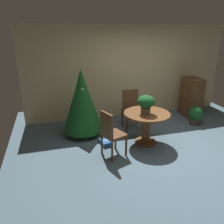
% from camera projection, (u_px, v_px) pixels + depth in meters
% --- Properties ---
extents(ground_plane, '(6.60, 6.60, 0.00)m').
position_uv_depth(ground_plane, '(161.00, 148.00, 4.96)').
color(ground_plane, slate).
extents(back_wall_panel, '(6.00, 0.10, 2.60)m').
position_uv_depth(back_wall_panel, '(129.00, 72.00, 6.49)').
color(back_wall_panel, beige).
rests_on(back_wall_panel, ground_plane).
extents(round_dining_table, '(1.02, 1.02, 0.73)m').
position_uv_depth(round_dining_table, '(146.00, 122.00, 5.00)').
color(round_dining_table, brown).
rests_on(round_dining_table, ground_plane).
extents(flower_vase, '(0.37, 0.37, 0.42)m').
position_uv_depth(flower_vase, '(146.00, 103.00, 4.80)').
color(flower_vase, '#665B51').
rests_on(flower_vase, round_dining_table).
extents(wooden_chair_left, '(0.51, 0.52, 0.97)m').
position_uv_depth(wooden_chair_left, '(111.00, 132.00, 4.45)').
color(wooden_chair_left, brown).
rests_on(wooden_chair_left, ground_plane).
extents(wooden_chair_far, '(0.47, 0.41, 1.00)m').
position_uv_depth(wooden_chair_far, '(131.00, 107.00, 5.86)').
color(wooden_chair_far, brown).
rests_on(wooden_chair_far, ground_plane).
extents(holiday_tree, '(0.96, 0.96, 1.63)m').
position_uv_depth(holiday_tree, '(82.00, 101.00, 5.32)').
color(holiday_tree, brown).
rests_on(holiday_tree, ground_plane).
extents(gift_box_blue, '(0.24, 0.34, 0.10)m').
position_uv_depth(gift_box_blue, '(105.00, 142.00, 5.08)').
color(gift_box_blue, '#1E569E').
rests_on(gift_box_blue, ground_plane).
extents(wooden_cabinet, '(0.44, 0.64, 1.16)m').
position_uv_depth(wooden_cabinet, '(191.00, 97.00, 6.63)').
color(wooden_cabinet, brown).
rests_on(wooden_cabinet, ground_plane).
extents(potted_plant, '(0.39, 0.39, 0.51)m').
position_uv_depth(potted_plant, '(196.00, 115.00, 6.10)').
color(potted_plant, '#4C382D').
rests_on(potted_plant, ground_plane).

